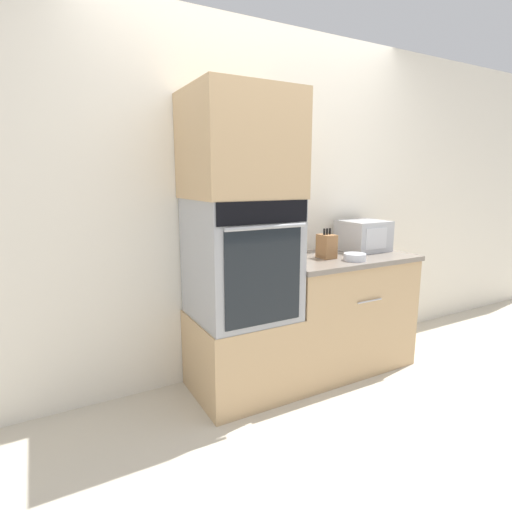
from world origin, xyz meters
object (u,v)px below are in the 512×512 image
Objects in this scene: condiment_jar_near at (296,249)px; condiment_jar_mid at (295,253)px; microwave at (363,236)px; wall_oven at (241,259)px; bowl at (355,257)px; knife_block at (327,246)px.

condiment_jar_near is 0.77× the size of condiment_jar_mid.
microwave is 4.33× the size of condiment_jar_near.
wall_oven is at bearing -175.55° from condiment_jar_mid.
bowl is at bearing -12.47° from wall_oven.
microwave is 0.44m from bowl.
condiment_jar_near is (-0.11, 0.24, -0.05)m from knife_block.
knife_block is (0.69, -0.01, 0.03)m from wall_oven.
condiment_jar_near is at bearing 166.77° from microwave.
microwave is 2.19× the size of bowl.
microwave reaches higher than knife_block.
bowl is at bearing -140.58° from microwave.
microwave is at bearing 39.42° from bowl.
knife_block is at bearing -0.71° from wall_oven.
condiment_jar_near is (-0.23, 0.41, 0.01)m from bowl.
condiment_jar_mid is (-0.69, -0.06, -0.07)m from microwave.
condiment_jar_mid is at bearing 169.82° from knife_block.
knife_block is at bearing -65.40° from condiment_jar_near.
knife_block reaches higher than condiment_jar_mid.
bowl is at bearing -55.43° from knife_block.
bowl is at bearing -30.73° from condiment_jar_mid.
knife_block is at bearing -10.18° from condiment_jar_mid.
microwave is 0.58m from condiment_jar_near.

